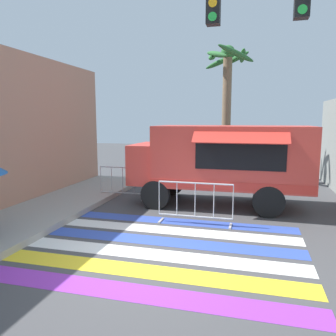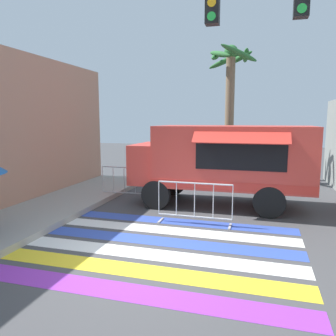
% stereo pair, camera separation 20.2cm
% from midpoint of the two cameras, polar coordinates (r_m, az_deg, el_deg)
% --- Properties ---
extents(ground_plane, '(60.00, 60.00, 0.00)m').
position_cam_midpoint_polar(ground_plane, '(6.74, -5.00, -15.72)').
color(ground_plane, '#424244').
extents(crosswalk_painted, '(6.40, 4.36, 0.01)m').
position_cam_midpoint_polar(crosswalk_painted, '(7.35, -3.12, -13.58)').
color(crosswalk_painted, purple).
rests_on(crosswalk_painted, ground_plane).
extents(food_truck, '(5.60, 2.68, 2.57)m').
position_cam_midpoint_polar(food_truck, '(10.61, 8.22, 1.73)').
color(food_truck, '#D13D33').
rests_on(food_truck, ground_plane).
extents(traffic_signal_pole, '(4.47, 0.29, 6.27)m').
position_cam_midpoint_polar(traffic_signal_pole, '(8.30, 21.91, 20.19)').
color(traffic_signal_pole, '#515456').
rests_on(traffic_signal_pole, ground_plane).
extents(barricade_front, '(2.00, 0.44, 1.13)m').
position_cam_midpoint_polar(barricade_front, '(8.74, 4.06, -6.17)').
color(barricade_front, '#B7BABF').
rests_on(barricade_front, ground_plane).
extents(barricade_side, '(1.70, 0.44, 1.13)m').
position_cam_midpoint_polar(barricade_side, '(11.62, -8.39, -2.64)').
color(barricade_side, '#B7BABF').
rests_on(barricade_side, ground_plane).
extents(palm_tree, '(2.30, 2.44, 5.96)m').
position_cam_midpoint_polar(palm_tree, '(15.06, 9.83, 13.06)').
color(palm_tree, '#7A664C').
rests_on(palm_tree, ground_plane).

